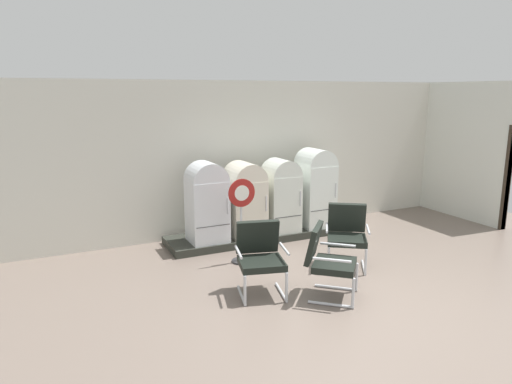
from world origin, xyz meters
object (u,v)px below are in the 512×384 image
armchair_left (260,254)px  sign_stand (241,223)px  armchair_center (327,258)px  refrigerator_2 (281,193)px  refrigerator_0 (207,200)px  refrigerator_1 (245,197)px  refrigerator_3 (315,185)px  armchair_right (347,232)px

armchair_left → sign_stand: bearing=78.7°
armchair_center → refrigerator_2: bearing=75.1°
refrigerator_0 → refrigerator_1: 0.75m
armchair_left → refrigerator_1: bearing=71.3°
refrigerator_0 → sign_stand: (0.26, -0.90, -0.21)m
refrigerator_3 → armchair_center: size_ratio=1.53×
refrigerator_0 → refrigerator_1: refrigerator_0 is taller
sign_stand → refrigerator_0: bearing=106.2°
refrigerator_3 → armchair_center: refrigerator_3 is taller
refrigerator_3 → armchair_right: (-0.53, -1.78, -0.39)m
refrigerator_0 → refrigerator_2: refrigerator_0 is taller
refrigerator_2 → sign_stand: size_ratio=0.99×
refrigerator_3 → armchair_left: 3.08m
refrigerator_0 → sign_stand: 0.96m
refrigerator_0 → refrigerator_1: size_ratio=1.05×
refrigerator_1 → armchair_right: size_ratio=1.36×
refrigerator_0 → refrigerator_3: (2.24, 0.03, 0.06)m
refrigerator_2 → armchair_center: 2.70m
refrigerator_2 → refrigerator_0: bearing=-179.8°
armchair_left → armchair_right: size_ratio=1.00×
refrigerator_2 → armchair_right: size_ratio=1.38×
refrigerator_1 → refrigerator_3: 1.50m
refrigerator_2 → armchair_left: bearing=-124.7°
refrigerator_1 → refrigerator_2: size_ratio=0.99×
refrigerator_0 → refrigerator_3: bearing=0.8°
armchair_right → refrigerator_0: bearing=134.3°
refrigerator_1 → refrigerator_2: (0.72, -0.04, 0.01)m
refrigerator_1 → refrigerator_2: refrigerator_2 is taller
sign_stand → refrigerator_3: bearing=25.3°
armchair_left → armchair_center: size_ratio=1.00×
refrigerator_3 → refrigerator_0: bearing=-179.2°
refrigerator_0 → armchair_left: size_ratio=1.43×
refrigerator_2 → armchair_center: refrigerator_2 is taller
refrigerator_2 → refrigerator_3: (0.77, 0.02, 0.08)m
refrigerator_1 → armchair_right: refrigerator_1 is taller
refrigerator_2 → armchair_left: refrigerator_2 is taller
refrigerator_3 → sign_stand: size_ratio=1.09×
refrigerator_3 → armchair_left: size_ratio=1.53×
refrigerator_3 → armchair_right: 1.90m
armchair_right → refrigerator_1: bearing=118.1°
refrigerator_1 → armchair_left: refrigerator_1 is taller
refrigerator_3 → armchair_center: (-1.46, -2.61, -0.39)m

